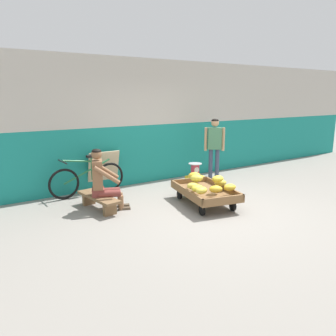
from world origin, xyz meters
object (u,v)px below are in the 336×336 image
Objects in this scene: vendor_seated at (103,180)px; bicycle_near_left at (88,179)px; low_bench at (99,199)px; sign_board at (103,171)px; banana_cart at (205,193)px; customer_adult at (214,143)px; plastic_crate at (195,183)px; weighing_scale at (195,169)px.

bicycle_near_left is at bearing 85.51° from vendor_seated.
sign_board is at bearing 63.35° from low_bench.
customer_adult is (1.35, 1.30, 0.71)m from banana_cart.
low_bench is 2.35m from plastic_crate.
bicycle_near_left is at bearing 158.30° from plastic_crate.
vendor_seated is at bearing -175.94° from weighing_scale.
plastic_crate is 0.24× the size of customer_adult.
customer_adult is at bearing 8.13° from low_bench.
customer_adult is (3.18, 0.45, 0.75)m from low_bench.
plastic_crate is at bearing 90.00° from weighing_scale.
banana_cart is 5.28× the size of weighing_scale.
weighing_scale reaches higher than plastic_crate.
plastic_crate is 0.22× the size of bicycle_near_left.
weighing_scale is at bearing -31.94° from sign_board.
bicycle_near_left is at bearing 132.01° from banana_cart.
plastic_crate is (0.52, 0.98, -0.09)m from banana_cart.
low_bench is at bearing -176.83° from plastic_crate.
low_bench is 2.36m from weighing_scale.
banana_cart is 1.04× the size of customer_adult.
vendor_seated is 0.75× the size of customer_adult.
bicycle_near_left is at bearing 158.27° from weighing_scale.
banana_cart reaches higher than low_bench.
banana_cart is at bearing -47.99° from bicycle_near_left.
customer_adult is (3.01, -0.54, 0.60)m from bicycle_near_left.
plastic_crate is at bearing -31.92° from sign_board.
banana_cart is at bearing -117.94° from plastic_crate.
vendor_seated is 1.30× the size of sign_board.
banana_cart reaches higher than plastic_crate.
plastic_crate is (2.34, 0.13, -0.05)m from low_bench.
sign_board is at bearing 120.60° from banana_cart.
customer_adult reaches higher than vendor_seated.
sign_board is (0.45, 0.21, 0.08)m from bicycle_near_left.
weighing_scale is at bearing 62.03° from banana_cart.
low_bench is at bearing -171.87° from customer_adult.
vendor_seated is (-1.74, 0.82, 0.33)m from banana_cart.
sign_board is 2.73m from customer_adult.
low_bench is (-1.83, 0.85, -0.04)m from banana_cart.
low_bench is 0.68× the size of bicycle_near_left.
plastic_crate is at bearing 3.17° from low_bench.
bicycle_near_left reaches higher than low_bench.
vendor_seated is 0.69× the size of bicycle_near_left.
banana_cart is at bearing -24.91° from low_bench.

